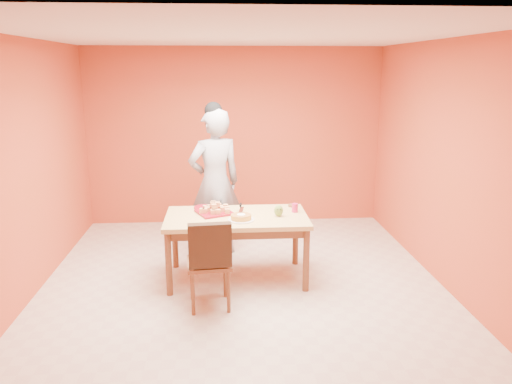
{
  "coord_description": "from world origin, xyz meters",
  "views": [
    {
      "loc": [
        -0.22,
        -5.16,
        2.39
      ],
      "look_at": [
        0.17,
        0.3,
        1.02
      ],
      "focal_mm": 35.0,
      "sensor_mm": 36.0,
      "label": 1
    }
  ],
  "objects": [
    {
      "name": "dining_chair",
      "position": [
        -0.36,
        -0.44,
        0.49
      ],
      "size": [
        0.47,
        0.54,
        0.95
      ],
      "rotation": [
        0.0,
        0.0,
        0.08
      ],
      "color": "brown",
      "rests_on": "floor"
    },
    {
      "name": "ceiling",
      "position": [
        0.0,
        0.0,
        2.7
      ],
      "size": [
        5.0,
        5.0,
        0.0
      ],
      "primitive_type": "plane",
      "rotation": [
        3.14,
        0.0,
        0.0
      ],
      "color": "silver",
      "rests_on": "wall_back"
    },
    {
      "name": "sponge_cake",
      "position": [
        -0.01,
        0.07,
        0.8
      ],
      "size": [
        0.24,
        0.24,
        0.05
      ],
      "primitive_type": "cylinder",
      "rotation": [
        0.0,
        0.0,
        0.09
      ],
      "color": "gold",
      "rests_on": "white_cake_plate"
    },
    {
      "name": "red_dinner_plate",
      "position": [
        -0.43,
        0.6,
        0.77
      ],
      "size": [
        0.25,
        0.25,
        0.01
      ],
      "primitive_type": "cylinder",
      "rotation": [
        0.0,
        0.0,
        -0.03
      ],
      "color": "maroon",
      "rests_on": "dining_table"
    },
    {
      "name": "white_cake_plate",
      "position": [
        -0.01,
        0.07,
        0.77
      ],
      "size": [
        0.31,
        0.31,
        0.01
      ],
      "primitive_type": "cylinder",
      "rotation": [
        0.0,
        0.0,
        0.08
      ],
      "color": "white",
      "rests_on": "dining_table"
    },
    {
      "name": "pastry_pile",
      "position": [
        -0.3,
        0.36,
        0.84
      ],
      "size": [
        0.33,
        0.33,
        0.11
      ],
      "primitive_type": null,
      "color": "#E39C61",
      "rests_on": "pastry_platter"
    },
    {
      "name": "egg_ornament",
      "position": [
        0.42,
        0.2,
        0.82
      ],
      "size": [
        0.12,
        0.11,
        0.13
      ],
      "primitive_type": "ellipsoid",
      "rotation": [
        0.0,
        0.0,
        -0.34
      ],
      "color": "olive",
      "rests_on": "dining_table"
    },
    {
      "name": "wall_left",
      "position": [
        -2.25,
        0.0,
        1.35
      ],
      "size": [
        0.0,
        5.0,
        5.0
      ],
      "primitive_type": "plane",
      "rotation": [
        1.57,
        0.0,
        1.57
      ],
      "color": "#BF442C",
      "rests_on": "floor"
    },
    {
      "name": "wall_right",
      "position": [
        2.25,
        0.0,
        1.35
      ],
      "size": [
        0.0,
        5.0,
        5.0
      ],
      "primitive_type": "plane",
      "rotation": [
        1.57,
        0.0,
        -1.57
      ],
      "color": "#BF442C",
      "rests_on": "floor"
    },
    {
      "name": "dining_table",
      "position": [
        -0.05,
        0.25,
        0.67
      ],
      "size": [
        1.6,
        0.9,
        0.76
      ],
      "color": "#D9B671",
      "rests_on": "floor"
    },
    {
      "name": "person",
      "position": [
        -0.3,
        1.09,
        0.95
      ],
      "size": [
        0.81,
        0.67,
        1.9
      ],
      "primitive_type": "imported",
      "rotation": [
        0.0,
        0.0,
        3.5
      ],
      "color": "gray",
      "rests_on": "floor"
    },
    {
      "name": "pastry_platter",
      "position": [
        -0.3,
        0.36,
        0.77
      ],
      "size": [
        0.48,
        0.48,
        0.02
      ],
      "primitive_type": "cube",
      "rotation": [
        0.0,
        0.0,
        0.41
      ],
      "color": "maroon",
      "rests_on": "dining_table"
    },
    {
      "name": "magenta_glass",
      "position": [
        0.63,
        0.35,
        0.81
      ],
      "size": [
        0.08,
        0.08,
        0.1
      ],
      "primitive_type": "cylinder",
      "rotation": [
        0.0,
        0.0,
        0.22
      ],
      "color": "#BB1C54",
      "rests_on": "dining_table"
    },
    {
      "name": "checker_tin",
      "position": [
        0.63,
        0.58,
        0.77
      ],
      "size": [
        0.09,
        0.09,
        0.03
      ],
      "primitive_type": "cylinder",
      "rotation": [
        0.0,
        0.0,
        -0.01
      ],
      "color": "#371F0F",
      "rests_on": "dining_table"
    },
    {
      "name": "cake_server",
      "position": [
        0.0,
        0.25,
        0.83
      ],
      "size": [
        0.07,
        0.23,
        0.01
      ],
      "primitive_type": "cube",
      "rotation": [
        0.0,
        0.0,
        -0.13
      ],
      "color": "silver",
      "rests_on": "sponge_cake"
    },
    {
      "name": "floor",
      "position": [
        0.0,
        0.0,
        0.0
      ],
      "size": [
        5.0,
        5.0,
        0.0
      ],
      "primitive_type": "plane",
      "color": "beige",
      "rests_on": "ground"
    },
    {
      "name": "wall_back",
      "position": [
        0.0,
        2.5,
        1.35
      ],
      "size": [
        4.5,
        0.0,
        4.5
      ],
      "primitive_type": "plane",
      "rotation": [
        1.57,
        0.0,
        0.0
      ],
      "color": "#BF442C",
      "rests_on": "floor"
    }
  ]
}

